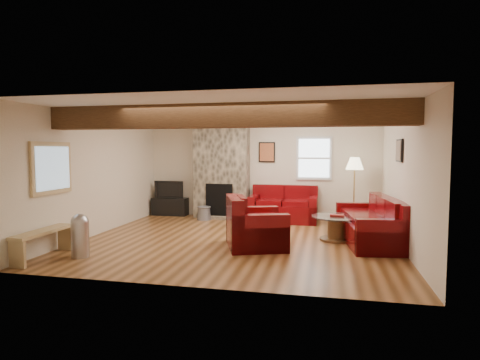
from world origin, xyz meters
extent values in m
plane|color=brown|center=(0.00, 0.00, 0.00)|extent=(8.00, 8.00, 0.00)
plane|color=white|center=(0.00, 0.00, 2.50)|extent=(8.00, 8.00, 0.00)
plane|color=beige|center=(0.00, 2.75, 1.25)|extent=(8.00, 0.00, 8.00)
plane|color=beige|center=(0.00, -2.75, 1.25)|extent=(8.00, 0.00, 8.00)
plane|color=beige|center=(-3.00, 0.00, 1.25)|extent=(0.00, 7.50, 7.50)
plane|color=beige|center=(3.00, 0.00, 1.25)|extent=(0.00, 7.50, 7.50)
cube|color=#341F0F|center=(0.00, -1.25, 2.31)|extent=(6.00, 0.36, 0.38)
cube|color=#363129|center=(-1.00, 2.50, 1.25)|extent=(1.40, 0.50, 2.50)
cube|color=black|center=(-1.00, 2.25, 0.45)|extent=(0.70, 0.06, 0.90)
cube|color=#363129|center=(-1.00, 2.20, 0.04)|extent=(1.00, 0.25, 0.08)
cylinder|color=#422915|center=(1.87, 0.39, 0.02)|extent=(0.65, 0.65, 0.04)
cylinder|color=#422915|center=(1.87, 0.39, 0.22)|extent=(0.35, 0.35, 0.43)
cylinder|color=white|center=(1.87, 0.39, 0.46)|extent=(0.97, 0.97, 0.02)
cube|color=maroon|center=(1.87, 0.39, 0.49)|extent=(0.27, 0.19, 0.03)
cube|color=black|center=(-2.45, 2.53, 0.24)|extent=(0.94, 0.38, 0.47)
imported|color=black|center=(-2.45, 2.53, 0.70)|extent=(0.80, 0.11, 0.46)
cylinder|color=tan|center=(2.30, 2.13, 0.02)|extent=(0.29, 0.29, 0.03)
cylinder|color=tan|center=(2.30, 2.13, 0.71)|extent=(0.03, 0.03, 1.43)
cone|color=#FFF3C1|center=(2.30, 2.13, 1.45)|extent=(0.41, 0.41, 0.29)
camera|label=1|loc=(1.67, -7.54, 1.77)|focal=30.00mm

